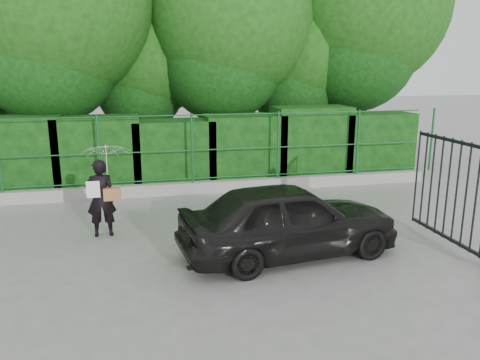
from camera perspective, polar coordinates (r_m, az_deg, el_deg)
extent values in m
plane|color=gray|center=(8.08, -4.72, -10.12)|extent=(80.00, 80.00, 0.00)
cube|color=#9E9E99|center=(12.27, -7.58, -1.06)|extent=(14.00, 0.25, 0.30)
cylinder|color=#154E23|center=(12.05, -16.79, 3.31)|extent=(0.06, 0.06, 1.80)
cylinder|color=#154E23|center=(12.08, -5.85, 3.86)|extent=(0.06, 0.06, 1.80)
cylinder|color=#154E23|center=(12.55, 4.67, 4.25)|extent=(0.06, 0.06, 1.80)
cylinder|color=#154E23|center=(13.40, 14.15, 4.48)|extent=(0.06, 0.06, 1.80)
cylinder|color=#154E23|center=(14.56, 22.32, 4.59)|extent=(0.06, 0.06, 1.80)
cylinder|color=#154E23|center=(12.21, -7.62, 0.07)|extent=(13.60, 0.03, 0.03)
cylinder|color=#154E23|center=(12.05, -7.73, 3.54)|extent=(13.60, 0.03, 0.03)
cylinder|color=#154E23|center=(11.93, -7.87, 7.80)|extent=(13.60, 0.03, 0.03)
cube|color=black|center=(13.38, -25.43, 2.71)|extent=(2.20, 1.20, 2.01)
cube|color=black|center=(13.07, -16.86, 3.13)|extent=(2.20, 1.20, 1.97)
cube|color=black|center=(13.08, -8.07, 3.26)|extent=(2.20, 1.20, 1.82)
cube|color=black|center=(13.36, 0.52, 3.85)|extent=(2.20, 1.20, 1.93)
cube|color=black|center=(13.92, 8.59, 4.50)|extent=(2.20, 1.20, 2.12)
cube|color=black|center=(14.77, 15.87, 4.22)|extent=(2.20, 1.20, 1.90)
cylinder|color=black|center=(14.71, -20.66, 8.94)|extent=(0.36, 0.36, 4.50)
sphere|color=#14470F|center=(14.77, -21.60, 19.41)|extent=(5.40, 5.40, 5.40)
cylinder|color=black|center=(15.92, -10.83, 7.61)|extent=(0.36, 0.36, 3.25)
sphere|color=#14470F|center=(15.84, -11.15, 14.64)|extent=(3.90, 3.90, 3.90)
cylinder|color=black|center=(15.16, -1.18, 9.45)|extent=(0.36, 0.36, 4.25)
sphere|color=#14470F|center=(15.18, -1.23, 19.10)|extent=(5.10, 5.10, 5.10)
cylinder|color=black|center=(16.52, 6.97, 8.41)|extent=(0.36, 0.36, 3.50)
sphere|color=#14470F|center=(16.46, 7.19, 15.70)|extent=(4.20, 4.20, 4.20)
cylinder|color=black|center=(16.88, 14.02, 10.35)|extent=(0.36, 0.36, 4.75)
sphere|color=#14470F|center=(16.97, 14.61, 19.98)|extent=(5.70, 5.70, 5.70)
cube|color=black|center=(9.66, 23.63, -6.24)|extent=(0.05, 2.00, 0.06)
cube|color=black|center=(9.24, 24.69, 4.33)|extent=(0.05, 2.00, 0.06)
cylinder|color=black|center=(8.88, 26.79, -2.19)|extent=(0.04, 0.04, 1.90)
cylinder|color=black|center=(9.07, 25.81, -1.78)|extent=(0.04, 0.04, 1.90)
cylinder|color=black|center=(9.26, 24.87, -1.38)|extent=(0.04, 0.04, 1.90)
cylinder|color=black|center=(9.45, 23.97, -1.00)|extent=(0.04, 0.04, 1.90)
cylinder|color=black|center=(9.64, 23.11, -0.63)|extent=(0.04, 0.04, 1.90)
cylinder|color=black|center=(9.84, 22.28, -0.28)|extent=(0.04, 0.04, 1.90)
cylinder|color=black|center=(10.04, 21.48, 0.05)|extent=(0.04, 0.04, 1.90)
cylinder|color=black|center=(10.24, 20.72, 0.38)|extent=(0.04, 0.04, 1.90)
imported|color=black|center=(9.46, -16.60, -2.12)|extent=(0.57, 0.38, 1.54)
imported|color=silver|center=(9.36, -15.92, 1.56)|extent=(0.97, 0.99, 0.89)
cube|color=#9D5E35|center=(9.34, -15.33, -1.67)|extent=(0.32, 0.15, 0.24)
cube|color=white|center=(9.30, -17.47, -1.11)|extent=(0.25, 0.02, 0.32)
imported|color=black|center=(8.23, 5.97, -4.79)|extent=(4.04, 2.07, 1.31)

